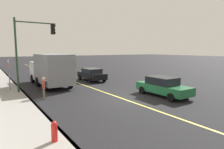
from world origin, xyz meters
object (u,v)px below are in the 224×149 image
(car_green, at_px, (163,86))
(car_black, at_px, (92,74))
(fire_hydrant, at_px, (54,133))
(traffic_light_mast, at_px, (31,43))
(street_sign_post, at_px, (9,72))
(pedestrian_with_backpack, at_px, (44,86))
(truck_gray, at_px, (51,69))

(car_green, bearing_deg, car_black, 6.64)
(fire_hydrant, bearing_deg, car_black, -32.58)
(fire_hydrant, bearing_deg, traffic_light_mast, -7.64)
(car_green, xyz_separation_m, car_black, (9.81, 1.14, -0.01))
(car_black, distance_m, fire_hydrant, 15.56)
(traffic_light_mast, bearing_deg, street_sign_post, 54.69)
(car_black, bearing_deg, pedestrian_with_backpack, 129.99)
(traffic_light_mast, distance_m, fire_hydrant, 11.08)
(car_black, relative_size, pedestrian_with_backpack, 2.59)
(car_green, height_order, street_sign_post, street_sign_post)
(car_green, xyz_separation_m, traffic_light_mast, (7.06, 8.13, 3.38))
(car_green, bearing_deg, truck_gray, 33.69)
(car_black, height_order, street_sign_post, street_sign_post)
(car_black, relative_size, street_sign_post, 1.49)
(car_black, bearing_deg, fire_hydrant, 147.42)
(truck_gray, height_order, fire_hydrant, truck_gray)
(truck_gray, relative_size, traffic_light_mast, 1.23)
(pedestrian_with_backpack, relative_size, traffic_light_mast, 0.27)
(car_black, xyz_separation_m, fire_hydrant, (-13.11, 8.38, -0.29))
(pedestrian_with_backpack, bearing_deg, truck_gray, -21.25)
(car_black, distance_m, truck_gray, 5.06)
(fire_hydrant, bearing_deg, car_green, -70.89)
(car_green, relative_size, car_black, 1.06)
(street_sign_post, relative_size, fire_hydrant, 3.02)
(truck_gray, height_order, street_sign_post, truck_gray)
(pedestrian_with_backpack, distance_m, traffic_light_mast, 4.40)
(car_green, height_order, pedestrian_with_backpack, pedestrian_with_backpack)
(truck_gray, distance_m, street_sign_post, 3.86)
(truck_gray, distance_m, traffic_light_mast, 3.81)
(truck_gray, bearing_deg, street_sign_post, 102.51)
(car_green, bearing_deg, street_sign_post, 49.95)
(pedestrian_with_backpack, xyz_separation_m, street_sign_post, (4.22, 1.80, 0.72))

